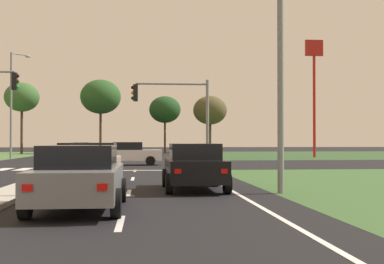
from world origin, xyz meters
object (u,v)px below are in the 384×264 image
at_px(car_white_fifth, 130,153).
at_px(street_lamp_near, 286,1).
at_px(car_beige_near, 94,164).
at_px(treeline_third, 22,97).
at_px(treeline_sixth, 165,110).
at_px(treeline_fourth, 101,97).
at_px(treeline_fifth, 210,110).
at_px(car_blue_sixth, 82,149).
at_px(car_maroon_seventh, 68,151).
at_px(car_black_eighth, 194,166).
at_px(fastfood_pole_sign, 314,72).
at_px(street_lamp_third, 13,100).
at_px(car_grey_fourth, 79,177).
at_px(traffic_signal_near_right, 178,107).

bearing_deg(car_white_fifth, street_lamp_near, 15.41).
distance_m(car_beige_near, treeline_third, 50.93).
bearing_deg(car_beige_near, treeline_sixth, 84.85).
relative_size(treeline_fourth, treeline_fifth, 1.22).
bearing_deg(treeline_fourth, street_lamp_near, -79.14).
bearing_deg(car_blue_sixth, treeline_third, -55.59).
xyz_separation_m(car_blue_sixth, treeline_sixth, (9.30, 17.60, 5.25)).
height_order(car_maroon_seventh, treeline_sixth, treeline_sixth).
bearing_deg(car_blue_sixth, car_black_eighth, 102.31).
bearing_deg(fastfood_pole_sign, car_white_fifth, -140.38).
relative_size(car_maroon_seventh, treeline_third, 0.48).
bearing_deg(car_maroon_seventh, car_white_fifth, 121.24).
relative_size(street_lamp_third, fastfood_pole_sign, 0.83).
bearing_deg(treeline_fifth, car_grey_fourth, -100.43).
distance_m(street_lamp_third, treeline_fifth, 31.01).
relative_size(car_white_fifth, treeline_fourth, 0.44).
bearing_deg(street_lamp_third, fastfood_pole_sign, 2.51).
xyz_separation_m(car_blue_sixth, car_black_eighth, (8.02, -36.76, 0.03)).
bearing_deg(treeline_fourth, fastfood_pole_sign, -38.50).
distance_m(traffic_signal_near_right, treeline_fifth, 42.87).
relative_size(car_grey_fourth, street_lamp_near, 0.43).
distance_m(car_white_fifth, fastfood_pole_sign, 24.67).
relative_size(car_beige_near, treeline_fourth, 0.47).
xyz_separation_m(traffic_signal_near_right, street_lamp_near, (2.47, -13.43, 2.46)).
xyz_separation_m(car_black_eighth, fastfood_pole_sign, (15.40, 32.96, 7.81)).
xyz_separation_m(fastfood_pole_sign, treeline_sixth, (-14.12, 21.40, -2.59)).
height_order(car_white_fifth, street_lamp_near, street_lamp_near).
height_order(car_beige_near, treeline_fourth, treeline_fourth).
height_order(car_beige_near, car_black_eighth, car_beige_near).
distance_m(car_blue_sixth, treeline_fourth, 15.78).
xyz_separation_m(car_maroon_seventh, car_black_eighth, (8.07, -27.00, 0.03)).
bearing_deg(car_white_fifth, car_maroon_seventh, -148.76).
xyz_separation_m(car_grey_fourth, car_maroon_seventh, (-4.86, 31.66, -0.03)).
xyz_separation_m(car_grey_fourth, treeline_fourth, (-4.11, 55.69, 6.66)).
distance_m(traffic_signal_near_right, street_lamp_third, 24.30).
xyz_separation_m(traffic_signal_near_right, fastfood_pole_sign, (15.12, 21.01, 5.06)).
xyz_separation_m(car_black_eighth, street_lamp_near, (2.75, -1.48, 5.21)).
distance_m(car_black_eighth, treeline_fourth, 51.99).
distance_m(car_blue_sixth, street_lamp_third, 9.00).
height_order(car_black_eighth, treeline_third, treeline_third).
bearing_deg(treeline_third, car_blue_sixth, -55.59).
bearing_deg(car_grey_fourth, car_black_eighth, 55.43).
height_order(car_black_eighth, treeline_fifth, treeline_fifth).
distance_m(car_maroon_seventh, traffic_signal_near_right, 17.44).
distance_m(treeline_third, treeline_fourth, 9.95).
relative_size(car_beige_near, treeline_fifth, 0.58).
height_order(car_maroon_seventh, car_black_eighth, car_black_eighth).
xyz_separation_m(car_blue_sixth, treeline_fifth, (15.63, 17.36, 5.17)).
xyz_separation_m(fastfood_pole_sign, treeline_fifth, (-7.80, 21.17, -2.67)).
bearing_deg(street_lamp_third, treeline_sixth, 56.40).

